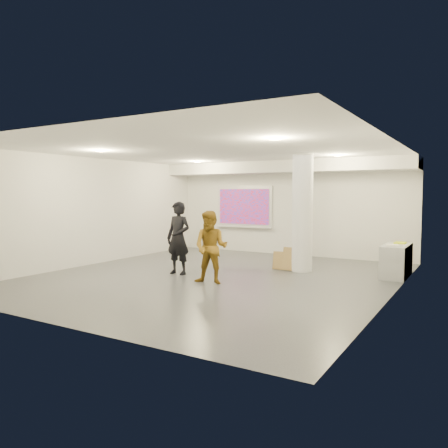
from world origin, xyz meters
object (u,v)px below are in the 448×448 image
Objects in this scene: column at (302,213)px; man at (211,247)px; credenza at (396,261)px; projection_screen at (244,207)px; woman at (178,238)px.

man is at bearing -115.04° from column.
credenza is 0.82× the size of man.
column reaches higher than credenza.
projection_screen is at bearing 98.10° from man.
man is (1.93, -5.17, -0.72)m from projection_screen.
projection_screen is at bearing 98.75° from woman.
column reaches higher than man.
projection_screen is 4.68m from woman.
projection_screen reaches higher than woman.
projection_screen is (-3.10, 2.65, 0.03)m from column.
projection_screen reaches higher than man.
column is at bearing -168.68° from credenza.
column is 1.43× the size of projection_screen.
woman is (0.61, -4.59, -0.63)m from projection_screen.
credenza is (2.22, 0.44, -1.11)m from column.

